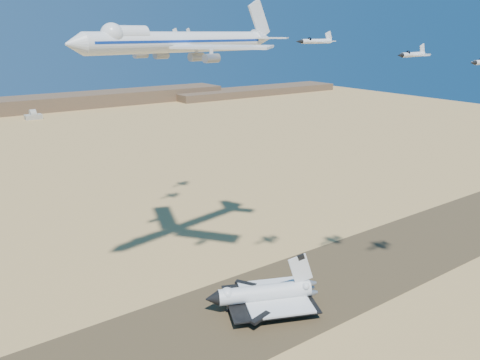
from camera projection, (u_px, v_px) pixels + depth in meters
ground at (218, 325)px, 166.47m from camera, size 1200.00×1200.00×0.00m
runway at (218, 325)px, 166.46m from camera, size 600.00×50.00×0.06m
ridgeline at (44, 106)px, 611.78m from camera, size 960.00×90.00×18.00m
shuttle at (264, 295)px, 174.98m from camera, size 43.27×36.37×21.05m
carrier_747 at (177, 42)px, 163.33m from camera, size 90.29×68.60×22.41m
crew_a at (285, 306)px, 176.33m from camera, size 0.55×0.72×1.75m
crew_b at (299, 311)px, 172.97m from camera, size 0.55×0.84×1.63m
crew_c at (301, 306)px, 175.87m from camera, size 1.13×1.13×1.80m
chase_jet_a at (316, 41)px, 147.95m from camera, size 15.56×8.21×3.88m
chase_jet_b at (412, 54)px, 150.82m from camera, size 16.61×9.13×4.14m
chase_jet_d at (165, 35)px, 209.81m from camera, size 15.29×8.54×3.83m
chase_jet_e at (181, 34)px, 232.77m from camera, size 15.20×8.93×3.89m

